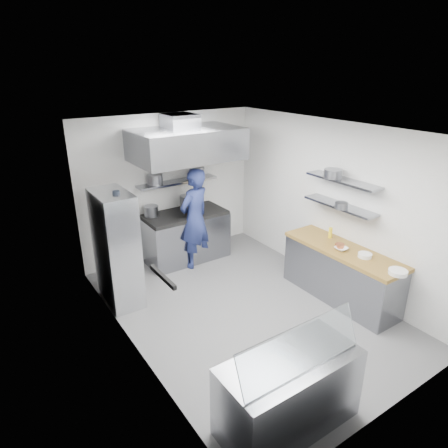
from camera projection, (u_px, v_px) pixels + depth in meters
floor at (245, 308)px, 6.34m from camera, size 5.00×5.00×0.00m
ceiling at (249, 130)px, 5.30m from camera, size 5.00×5.00×0.00m
wall_back at (170, 187)px, 7.75m from camera, size 3.60×2.80×0.02m
wall_front at (401, 308)px, 3.89m from camera, size 3.60×2.80×0.02m
wall_left at (130, 258)px, 4.89m from camera, size 2.80×5.00×0.02m
wall_right at (332, 205)px, 6.75m from camera, size 2.80×5.00×0.02m
gas_range at (186, 237)px, 7.84m from camera, size 1.60×0.80×0.90m
cooktop at (185, 214)px, 7.67m from camera, size 1.57×0.78×0.06m
stock_pot_left at (151, 211)px, 7.46m from camera, size 0.26×0.26×0.20m
stock_pot_mid at (188, 201)px, 7.93m from camera, size 0.30×0.30×0.24m
over_range_shelf at (178, 182)px, 7.63m from camera, size 1.60×0.30×0.04m
shelf_pot_a at (155, 179)px, 7.40m from camera, size 0.29×0.29×0.18m
shelf_pot_b at (197, 173)px, 7.76m from camera, size 0.30×0.30×0.22m
extractor_hood at (187, 144)px, 7.02m from camera, size 1.90×1.15×0.55m
hood_duct at (180, 121)px, 7.05m from camera, size 0.55×0.55×0.24m
red_firebox at (107, 198)px, 7.05m from camera, size 0.22×0.10×0.26m
chef at (195, 219)px, 7.39m from camera, size 0.80×0.65×1.90m
wire_rack at (117, 249)px, 6.24m from camera, size 0.50×0.90×1.85m
rack_bin_a at (123, 262)px, 6.10m from camera, size 0.16×0.20×0.18m
rack_bin_b at (115, 228)px, 6.07m from camera, size 0.14×0.18×0.16m
rack_jar at (117, 197)px, 5.86m from camera, size 0.11×0.11×0.18m
knife_strip at (163, 277)px, 4.15m from camera, size 0.04×0.55×0.05m
prep_counter_base at (340, 275)px, 6.49m from camera, size 0.62×2.00×0.84m
prep_counter_top at (344, 250)px, 6.32m from camera, size 0.65×2.04×0.06m
plate_stack_a at (398, 272)px, 5.53m from camera, size 0.26×0.26×0.06m
plate_stack_b at (365, 255)px, 6.02m from camera, size 0.21×0.21×0.06m
copper_pan at (340, 246)px, 6.34m from camera, size 0.15×0.15×0.06m
squeeze_bottle at (330, 233)px, 6.67m from camera, size 0.06×0.06×0.18m
mixing_bowl at (341, 249)px, 6.25m from camera, size 0.20×0.20×0.05m
wall_shelf_lower at (340, 206)px, 6.40m from camera, size 0.30×1.30×0.04m
wall_shelf_upper at (343, 180)px, 6.25m from camera, size 0.30×1.30×0.04m
shelf_pot_c at (341, 206)px, 6.20m from camera, size 0.21×0.21×0.10m
shelf_pot_d at (333, 174)px, 6.28m from camera, size 0.28×0.28×0.14m
display_case at (289, 393)px, 4.16m from camera, size 1.50×0.70×0.85m
display_glass at (301, 349)px, 3.83m from camera, size 1.47×0.19×0.42m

